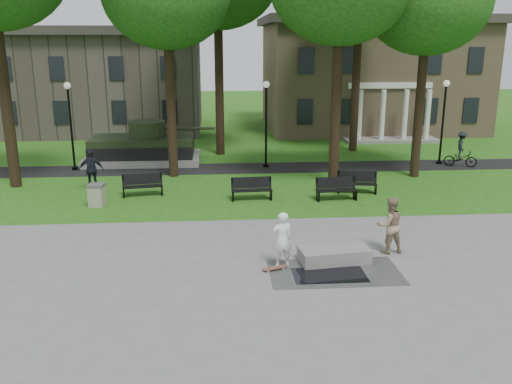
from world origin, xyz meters
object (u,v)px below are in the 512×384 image
(park_bench_0, at_px, (143,184))
(skateboarder, at_px, (282,240))
(concrete_block, at_px, (334,255))
(trash_bin, at_px, (97,195))
(friend_watching, at_px, (390,225))
(cyclist, at_px, (461,152))

(park_bench_0, bearing_deg, skateboarder, -66.85)
(concrete_block, xyz_separation_m, trash_bin, (-8.80, 6.78, 0.24))
(friend_watching, bearing_deg, trash_bin, -38.64)
(friend_watching, bearing_deg, park_bench_0, -49.19)
(concrete_block, height_order, friend_watching, friend_watching)
(cyclist, bearing_deg, trash_bin, 128.69)
(concrete_block, xyz_separation_m, cyclist, (9.96, 12.88, 0.57))
(trash_bin, bearing_deg, skateboarder, -44.87)
(friend_watching, height_order, cyclist, cyclist)
(concrete_block, height_order, skateboarder, skateboarder)
(friend_watching, bearing_deg, skateboarder, 5.07)
(skateboarder, height_order, park_bench_0, skateboarder)
(skateboarder, relative_size, trash_bin, 1.86)
(friend_watching, relative_size, cyclist, 0.96)
(trash_bin, bearing_deg, cyclist, 18.04)
(cyclist, bearing_deg, concrete_block, 162.95)
(cyclist, distance_m, park_bench_0, 17.62)
(concrete_block, relative_size, skateboarder, 1.23)
(concrete_block, relative_size, friend_watching, 1.15)
(friend_watching, bearing_deg, cyclist, -132.09)
(friend_watching, relative_size, park_bench_0, 1.03)
(skateboarder, relative_size, friend_watching, 0.93)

